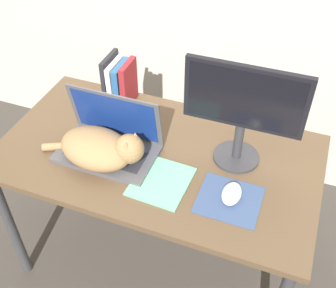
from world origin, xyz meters
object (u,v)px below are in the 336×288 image
laptop (110,142)px  computer_mouse (232,194)px  book_row (120,82)px  notepad (161,181)px  cat (101,148)px  external_monitor (243,109)px

laptop → computer_mouse: 0.52m
book_row → notepad: bearing=-48.7°
cat → notepad: cat is taller
cat → computer_mouse: (0.52, -0.00, -0.05)m
computer_mouse → notepad: bearing=-175.7°
laptop → external_monitor: size_ratio=0.88×
external_monitor → computer_mouse: (0.03, -0.21, -0.23)m
laptop → computer_mouse: bearing=-7.7°
external_monitor → computer_mouse: external_monitor is taller
laptop → notepad: bearing=-19.3°
laptop → external_monitor: external_monitor is taller
book_row → computer_mouse: bearing=-32.0°
laptop → notepad: size_ratio=1.66×
laptop → external_monitor: bearing=15.8°
cat → external_monitor: size_ratio=0.98×
cat → external_monitor: (0.49, 0.20, 0.18)m
book_row → notepad: (0.36, -0.41, -0.10)m
computer_mouse → book_row: bearing=148.0°
external_monitor → computer_mouse: 0.31m
external_monitor → laptop: bearing=-164.2°
computer_mouse → book_row: 0.74m
cat → external_monitor: 0.56m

